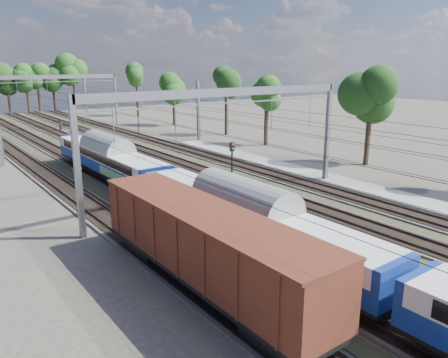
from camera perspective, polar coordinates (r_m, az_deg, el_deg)
track_bed at (r=46.90m, az=-10.69°, el=1.46°), size 21.00×130.00×0.34m
platform at (r=37.19m, az=25.26°, el=-3.18°), size 3.00×70.00×0.30m
catenary at (r=53.02m, az=-14.42°, el=9.68°), size 25.65×130.00×9.00m
tree_belt at (r=92.36m, az=-19.79°, el=12.12°), size 39.60×98.53×11.58m
emu_train at (r=25.07m, az=3.36°, el=-4.38°), size 2.91×61.53×4.25m
freight_boxcar at (r=21.03m, az=-2.56°, el=-8.41°), size 3.22×15.54×4.01m
worker at (r=76.28m, az=-20.56°, el=6.56°), size 0.74×0.86×2.00m
signal_near at (r=31.80m, az=1.05°, el=1.38°), size 0.33×0.30×5.28m
signal_far at (r=70.42m, az=-11.21°, el=8.58°), size 0.33×0.31×5.41m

